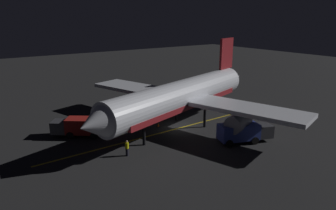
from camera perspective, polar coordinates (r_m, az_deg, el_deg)
ground_plane at (r=42.11m, az=2.23°, el=-4.28°), size 180.00×180.00×0.20m
apron_guide_stripe at (r=39.89m, az=-2.33°, el=-5.30°), size 0.98×29.67×0.01m
airliner at (r=41.25m, az=2.74°, el=1.61°), size 31.53×32.44×11.05m
baggage_truck at (r=40.43m, az=-15.76°, el=-3.80°), size 5.25×5.99×2.31m
catering_truck at (r=38.18m, az=13.43°, el=-4.83°), size 4.11×6.78×2.25m
ground_crew_worker at (r=34.02m, az=-7.40°, el=-7.68°), size 0.40×0.40×1.74m
traffic_cone_near_left at (r=44.22m, az=-8.34°, el=-2.97°), size 0.50×0.50×0.55m
traffic_cone_near_right at (r=42.49m, az=-1.76°, el=-3.59°), size 0.50×0.50×0.55m
traffic_cone_under_wing at (r=43.51m, az=-7.30°, el=-3.24°), size 0.50×0.50×0.55m
traffic_cone_far at (r=44.76m, az=-8.47°, el=-2.74°), size 0.50×0.50×0.55m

